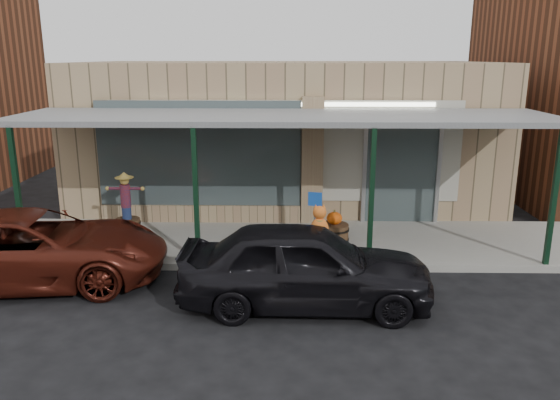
{
  "coord_description": "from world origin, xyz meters",
  "views": [
    {
      "loc": [
        0.13,
        -8.67,
        4.37
      ],
      "look_at": [
        -0.08,
        2.6,
        1.39
      ],
      "focal_mm": 35.0,
      "sensor_mm": 36.0,
      "label": 1
    }
  ],
  "objects_px": {
    "car_maroon": "(33,248)",
    "handicap_sign": "(315,216)",
    "barrel_scarecrow": "(127,214)",
    "parked_sedan": "(305,265)",
    "barrel_pumpkin": "(334,231)"
  },
  "relations": [
    {
      "from": "car_maroon",
      "to": "handicap_sign",
      "type": "bearing_deg",
      "value": -85.76
    },
    {
      "from": "barrel_scarecrow",
      "to": "car_maroon",
      "type": "height_order",
      "value": "barrel_scarecrow"
    },
    {
      "from": "parked_sedan",
      "to": "car_maroon",
      "type": "height_order",
      "value": "parked_sedan"
    },
    {
      "from": "barrel_scarecrow",
      "to": "barrel_pumpkin",
      "type": "bearing_deg",
      "value": -1.59
    },
    {
      "from": "barrel_pumpkin",
      "to": "parked_sedan",
      "type": "distance_m",
      "value": 3.1
    },
    {
      "from": "handicap_sign",
      "to": "barrel_pumpkin",
      "type": "bearing_deg",
      "value": 74.87
    },
    {
      "from": "parked_sedan",
      "to": "car_maroon",
      "type": "distance_m",
      "value": 5.41
    },
    {
      "from": "handicap_sign",
      "to": "parked_sedan",
      "type": "distance_m",
      "value": 2.12
    },
    {
      "from": "handicap_sign",
      "to": "parked_sedan",
      "type": "height_order",
      "value": "parked_sedan"
    },
    {
      "from": "barrel_scarecrow",
      "to": "barrel_pumpkin",
      "type": "distance_m",
      "value": 5.01
    },
    {
      "from": "barrel_scarecrow",
      "to": "parked_sedan",
      "type": "distance_m",
      "value": 5.49
    },
    {
      "from": "barrel_scarecrow",
      "to": "parked_sedan",
      "type": "xyz_separation_m",
      "value": [
        4.22,
        -3.5,
        0.09
      ]
    },
    {
      "from": "barrel_scarecrow",
      "to": "car_maroon",
      "type": "bearing_deg",
      "value": -109.07
    },
    {
      "from": "barrel_scarecrow",
      "to": "handicap_sign",
      "type": "distance_m",
      "value": 4.71
    },
    {
      "from": "barrel_scarecrow",
      "to": "handicap_sign",
      "type": "xyz_separation_m",
      "value": [
        4.48,
        -1.42,
        0.4
      ]
    }
  ]
}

